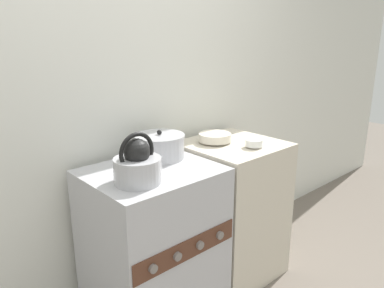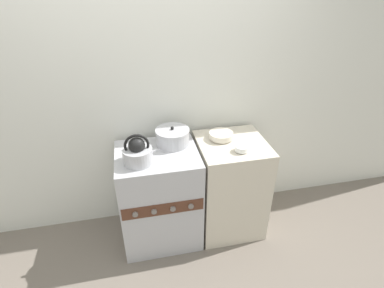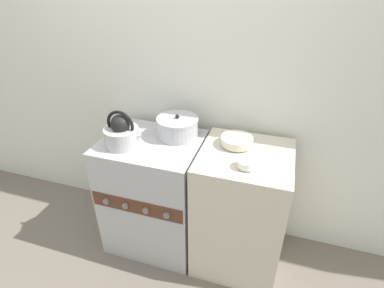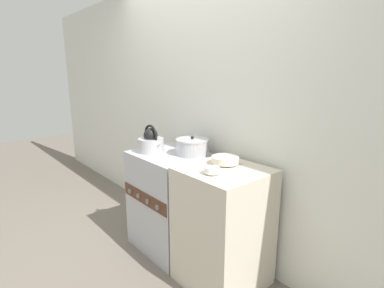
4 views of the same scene
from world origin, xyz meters
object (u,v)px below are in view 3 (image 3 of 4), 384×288
small_ceramic_bowl (247,164)px  enamel_bowl (237,141)px  cooking_pot (178,127)px  kettle (122,133)px  stove (155,193)px

small_ceramic_bowl → enamel_bowl: bearing=112.9°
cooking_pot → enamel_bowl: size_ratio=1.38×
kettle → stove: bearing=34.1°
stove → kettle: bearing=-145.9°
cooking_pot → enamel_bowl: (0.42, -0.03, -0.02)m
kettle → small_ceramic_bowl: 0.82m
stove → small_ceramic_bowl: (0.67, -0.14, 0.50)m
kettle → cooking_pot: bearing=36.9°
stove → kettle: kettle is taller
cooking_pot → small_ceramic_bowl: bearing=-27.2°
small_ceramic_bowl → kettle: bearing=177.3°
kettle → cooking_pot: kettle is taller
kettle → enamel_bowl: kettle is taller
kettle → enamel_bowl: 0.75m
stove → cooking_pot: cooking_pot is taller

